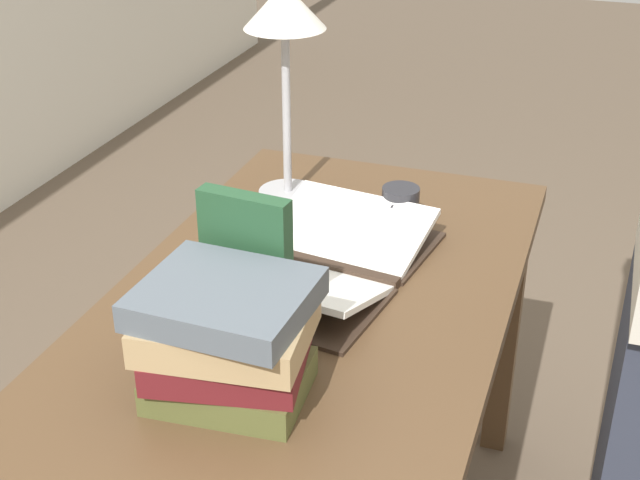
# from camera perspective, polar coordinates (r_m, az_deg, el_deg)

# --- Properties ---
(reading_desk) EXTENTS (1.22, 0.71, 0.73)m
(reading_desk) POSITION_cam_1_polar(r_m,az_deg,el_deg) (1.70, -0.37, -6.30)
(reading_desk) COLOR brown
(reading_desk) RESTS_ON ground_plane
(open_book) EXTENTS (0.52, 0.39, 0.07)m
(open_book) POSITION_cam_1_polar(r_m,az_deg,el_deg) (1.69, 0.15, -1.30)
(open_book) COLOR #38281E
(open_book) RESTS_ON reading_desk
(book_stack_tall) EXTENTS (0.22, 0.26, 0.19)m
(book_stack_tall) POSITION_cam_1_polar(r_m,az_deg,el_deg) (1.33, -5.93, -6.30)
(book_stack_tall) COLOR brown
(book_stack_tall) RESTS_ON reading_desk
(book_standing_upright) EXTENTS (0.05, 0.16, 0.27)m
(book_standing_upright) POSITION_cam_1_polar(r_m,az_deg,el_deg) (1.44, -4.72, -1.92)
(book_standing_upright) COLOR #234C2D
(book_standing_upright) RESTS_ON reading_desk
(reading_lamp) EXTENTS (0.17, 0.17, 0.47)m
(reading_lamp) POSITION_cam_1_polar(r_m,az_deg,el_deg) (1.87, -2.26, 13.38)
(reading_lamp) COLOR #ADADB2
(reading_lamp) RESTS_ON reading_desk
(coffee_mug) EXTENTS (0.11, 0.08, 0.08)m
(coffee_mug) POSITION_cam_1_polar(r_m,az_deg,el_deg) (1.86, 5.13, 2.12)
(coffee_mug) COLOR #28282D
(coffee_mug) RESTS_ON reading_desk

